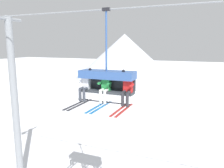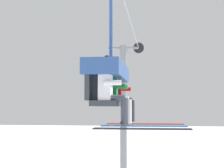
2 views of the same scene
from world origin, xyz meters
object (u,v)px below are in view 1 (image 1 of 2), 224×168
at_px(lift_tower_near, 14,100).
at_px(skier_white, 85,85).
at_px(skier_green, 105,87).
at_px(chairlift_chair, 107,78).
at_px(skier_red, 127,88).

distance_m(lift_tower_near, skier_white, 5.06).
distance_m(lift_tower_near, skier_green, 5.89).
relative_size(skier_white, skier_green, 1.00).
relative_size(lift_tower_near, chairlift_chair, 2.66).
relative_size(lift_tower_near, skier_red, 5.39).
xyz_separation_m(lift_tower_near, skier_green, (5.66, -0.93, 1.32)).
bearing_deg(skier_green, skier_white, 179.55).
height_order(skier_white, skier_green, skier_white).
bearing_deg(lift_tower_near, skier_red, -8.05).
bearing_deg(skier_white, skier_red, 0.00).
bearing_deg(lift_tower_near, chairlift_chair, -7.15).
xyz_separation_m(lift_tower_near, skier_white, (4.79, -0.92, 1.34)).
bearing_deg(chairlift_chair, skier_green, -90.00).
relative_size(skier_white, skier_red, 1.00).
bearing_deg(lift_tower_near, skier_green, -9.34).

